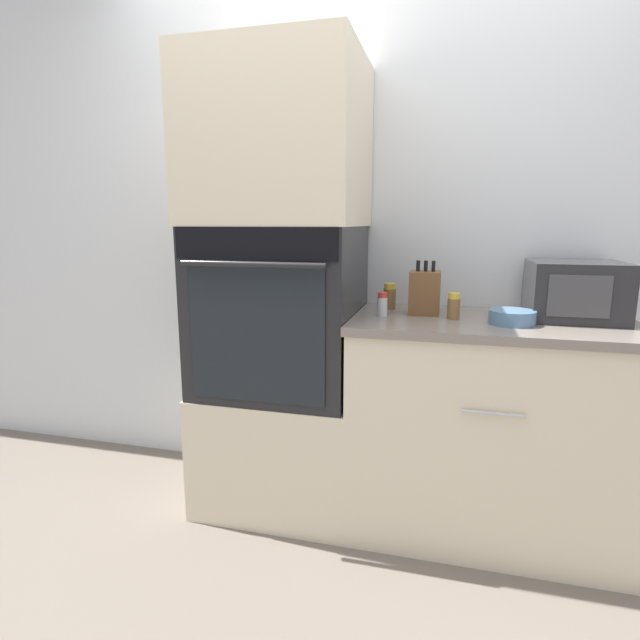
{
  "coord_description": "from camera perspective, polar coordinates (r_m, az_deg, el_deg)",
  "views": [
    {
      "loc": [
        0.37,
        -1.77,
        1.29
      ],
      "look_at": [
        -0.15,
        0.21,
        0.89
      ],
      "focal_mm": 28.0,
      "sensor_mm": 36.0,
      "label": 1
    }
  ],
  "objects": [
    {
      "name": "condiment_jar_mid",
      "position": [
        2.25,
        7.96,
        2.69
      ],
      "size": [
        0.05,
        0.05,
        0.11
      ],
      "color": "brown",
      "rests_on": "counter_unit"
    },
    {
      "name": "wall_oven",
      "position": [
        2.22,
        -4.52,
        1.23
      ],
      "size": [
        0.68,
        0.64,
        0.73
      ],
      "color": "black",
      "rests_on": "oven_cabinet_base"
    },
    {
      "name": "condiment_jar_near",
      "position": [
        2.07,
        7.14,
        1.77
      ],
      "size": [
        0.04,
        0.04,
        0.1
      ],
      "color": "silver",
      "rests_on": "counter_unit"
    },
    {
      "name": "condiment_jar_far",
      "position": [
        2.06,
        15.03,
        1.52
      ],
      "size": [
        0.05,
        0.05,
        0.1
      ],
      "color": "brown",
      "rests_on": "counter_unit"
    },
    {
      "name": "oven_cabinet_upper",
      "position": [
        2.22,
        -4.78,
        19.52
      ],
      "size": [
        0.7,
        0.6,
        0.68
      ],
      "color": "beige",
      "rests_on": "wall_oven"
    },
    {
      "name": "knife_block",
      "position": [
        2.14,
        11.88,
        3.1
      ],
      "size": [
        0.13,
        0.13,
        0.22
      ],
      "color": "brown",
      "rests_on": "counter_unit"
    },
    {
      "name": "wall_back",
      "position": [
        2.43,
        5.98,
        10.04
      ],
      "size": [
        8.0,
        0.05,
        2.5
      ],
      "color": "silver",
      "rests_on": "ground_plane"
    },
    {
      "name": "ground_plane",
      "position": [
        2.22,
        2.54,
        -24.48
      ],
      "size": [
        12.0,
        12.0,
        0.0
      ],
      "primitive_type": "plane",
      "color": "#6B6056"
    },
    {
      "name": "bowl",
      "position": [
        2.03,
        21.09,
        0.31
      ],
      "size": [
        0.17,
        0.17,
        0.05
      ],
      "color": "#517599",
      "rests_on": "counter_unit"
    },
    {
      "name": "counter_unit",
      "position": [
        2.24,
        18.33,
        -11.41
      ],
      "size": [
        1.1,
        0.63,
        0.91
      ],
      "color": "beige",
      "rests_on": "ground_plane"
    },
    {
      "name": "oven_cabinet_base",
      "position": [
        2.42,
        -4.26,
        -13.85
      ],
      "size": [
        0.7,
        0.6,
        0.55
      ],
      "color": "beige",
      "rests_on": "ground_plane"
    },
    {
      "name": "microwave",
      "position": [
        2.23,
        27.07,
        3.03
      ],
      "size": [
        0.34,
        0.35,
        0.23
      ],
      "color": "#232326",
      "rests_on": "counter_unit"
    }
  ]
}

